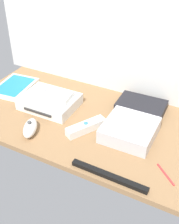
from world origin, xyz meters
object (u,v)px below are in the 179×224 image
object	(u,v)px
game_case	(15,87)
stylus_pen	(166,174)
mini_computer	(130,130)
remote_wand	(86,127)
remote_nunchuk	(30,128)
sensor_bar	(109,176)
game_console	(50,102)
remote_classic_pad	(53,95)
network_router	(141,106)

from	to	relation	value
game_case	stylus_pen	distance (cm)	74.08
mini_computer	remote_wand	xyz separation A→B (cm)	(-14.54, -4.33, -1.13)
remote_nunchuk	sensor_bar	distance (cm)	33.40
game_console	stylus_pen	bearing A→B (deg)	-16.60
remote_wand	remote_nunchuk	world-z (taller)	remote_nunchuk
stylus_pen	sensor_bar	bearing A→B (deg)	-148.41
mini_computer	game_case	bearing A→B (deg)	172.83
game_console	game_case	size ratio (longest dim) A/B	1.04
remote_classic_pad	sensor_bar	size ratio (longest dim) A/B	0.63
mini_computer	remote_classic_pad	world-z (taller)	remote_classic_pad
mini_computer	remote_wand	size ratio (longest dim) A/B	1.18
mini_computer	network_router	world-z (taller)	mini_computer
mini_computer	sensor_bar	size ratio (longest dim) A/B	0.72
game_case	remote_nunchuk	distance (cm)	32.54
remote_nunchuk	remote_classic_pad	size ratio (longest dim) A/B	0.72
game_console	remote_wand	bearing A→B (deg)	-19.94
game_console	remote_wand	distance (cm)	20.87
network_router	remote_classic_pad	bearing A→B (deg)	-158.25
mini_computer	sensor_bar	bearing A→B (deg)	-85.06
network_router	stylus_pen	xyz separation A→B (cm)	(17.90, -28.44, -1.35)
stylus_pen	game_console	bearing A→B (deg)	164.22
stylus_pen	remote_wand	bearing A→B (deg)	166.42
game_console	remote_wand	world-z (taller)	game_console
game_console	network_router	world-z (taller)	game_console
game_console	network_router	size ratio (longest dim) A/B	1.15
game_case	remote_nunchuk	xyz separation A→B (cm)	(24.55, -21.31, 1.28)
remote_nunchuk	stylus_pen	xyz separation A→B (cm)	(47.12, 2.59, -1.69)
remote_classic_pad	network_router	bearing A→B (deg)	17.35
game_console	sensor_bar	size ratio (longest dim) A/B	0.88
mini_computer	remote_wand	bearing A→B (deg)	-163.42
remote_classic_pad	remote_wand	bearing A→B (deg)	-28.15
game_console	stylus_pen	world-z (taller)	game_console
network_router	remote_classic_pad	distance (cm)	34.20
remote_nunchuk	remote_wand	bearing A→B (deg)	6.62
mini_computer	stylus_pen	distance (cm)	20.07
network_router	remote_nunchuk	xyz separation A→B (cm)	(-29.22, -31.02, 0.34)
network_router	remote_classic_pad	world-z (taller)	remote_classic_pad
remote_wand	stylus_pen	bearing A→B (deg)	15.24
sensor_bar	mini_computer	bearing A→B (deg)	95.67
remote_classic_pad	sensor_bar	distance (cm)	42.09
game_console	remote_wand	xyz separation A→B (cm)	(19.71, -6.83, -0.69)
network_router	remote_wand	world-z (taller)	same
game_console	remote_nunchuk	bearing A→B (deg)	-79.91
remote_wand	remote_classic_pad	size ratio (longest dim) A/B	0.97
remote_classic_pad	sensor_bar	xyz separation A→B (cm)	(34.63, -23.46, -4.71)
mini_computer	stylus_pen	world-z (taller)	mini_computer
game_console	network_router	bearing A→B (deg)	22.80
network_router	mini_computer	bearing A→B (deg)	-86.11
remote_classic_pad	game_case	bearing A→B (deg)	163.20
game_case	remote_nunchuk	bearing A→B (deg)	-47.08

